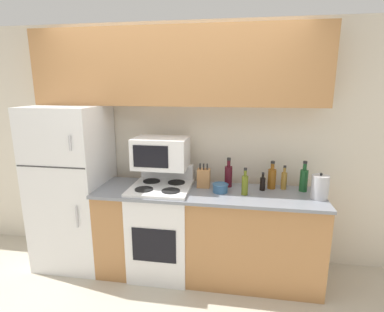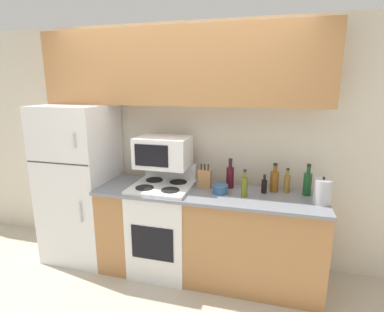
{
  "view_description": "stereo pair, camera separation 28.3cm",
  "coord_description": "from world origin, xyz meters",
  "px_view_note": "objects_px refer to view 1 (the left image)",
  "views": [
    {
      "loc": [
        0.65,
        -2.46,
        1.91
      ],
      "look_at": [
        0.21,
        0.26,
        1.26
      ],
      "focal_mm": 28.0,
      "sensor_mm": 36.0,
      "label": 1
    },
    {
      "loc": [
        0.93,
        -2.4,
        1.91
      ],
      "look_at": [
        0.21,
        0.26,
        1.26
      ],
      "focal_mm": 28.0,
      "sensor_mm": 36.0,
      "label": 2
    }
  ],
  "objects_px": {
    "bowl": "(220,188)",
    "bottle_wine_red": "(228,175)",
    "stove": "(162,228)",
    "bottle_olive_oil": "(245,184)",
    "knife_block": "(204,178)",
    "bottle_soy_sauce": "(263,183)",
    "bottle_whiskey": "(272,178)",
    "refrigerator": "(73,187)",
    "kettle": "(320,187)",
    "bottle_vinegar": "(284,180)",
    "bottle_wine_green": "(304,179)",
    "microwave": "(161,153)"
  },
  "relations": [
    {
      "from": "refrigerator",
      "to": "knife_block",
      "type": "bearing_deg",
      "value": 2.23
    },
    {
      "from": "bottle_whiskey",
      "to": "bottle_wine_green",
      "type": "bearing_deg",
      "value": -6.22
    },
    {
      "from": "refrigerator",
      "to": "bottle_olive_oil",
      "type": "xyz_separation_m",
      "value": [
        1.81,
        -0.1,
        0.16
      ]
    },
    {
      "from": "bottle_vinegar",
      "to": "kettle",
      "type": "relative_size",
      "value": 0.99
    },
    {
      "from": "microwave",
      "to": "bowl",
      "type": "xyz_separation_m",
      "value": [
        0.61,
        -0.1,
        -0.3
      ]
    },
    {
      "from": "refrigerator",
      "to": "bottle_vinegar",
      "type": "height_order",
      "value": "refrigerator"
    },
    {
      "from": "refrigerator",
      "to": "kettle",
      "type": "bearing_deg",
      "value": -2.16
    },
    {
      "from": "refrigerator",
      "to": "bottle_wine_red",
      "type": "relative_size",
      "value": 5.72
    },
    {
      "from": "microwave",
      "to": "bottle_wine_red",
      "type": "distance_m",
      "value": 0.72
    },
    {
      "from": "refrigerator",
      "to": "kettle",
      "type": "xyz_separation_m",
      "value": [
        2.48,
        -0.09,
        0.16
      ]
    },
    {
      "from": "stove",
      "to": "bottle_olive_oil",
      "type": "distance_m",
      "value": 0.98
    },
    {
      "from": "knife_block",
      "to": "bowl",
      "type": "xyz_separation_m",
      "value": [
        0.18,
        -0.12,
        -0.05
      ]
    },
    {
      "from": "refrigerator",
      "to": "kettle",
      "type": "relative_size",
      "value": 7.07
    },
    {
      "from": "bottle_vinegar",
      "to": "kettle",
      "type": "xyz_separation_m",
      "value": [
        0.28,
        -0.21,
        0.02
      ]
    },
    {
      "from": "bottle_olive_oil",
      "to": "bottle_vinegar",
      "type": "bearing_deg",
      "value": 30.05
    },
    {
      "from": "bowl",
      "to": "bottle_wine_red",
      "type": "relative_size",
      "value": 0.52
    },
    {
      "from": "stove",
      "to": "microwave",
      "type": "height_order",
      "value": "microwave"
    },
    {
      "from": "microwave",
      "to": "bottle_wine_red",
      "type": "height_order",
      "value": "microwave"
    },
    {
      "from": "knife_block",
      "to": "bowl",
      "type": "bearing_deg",
      "value": -34.79
    },
    {
      "from": "bottle_whiskey",
      "to": "bottle_wine_red",
      "type": "bearing_deg",
      "value": -178.5
    },
    {
      "from": "kettle",
      "to": "stove",
      "type": "bearing_deg",
      "value": 178.79
    },
    {
      "from": "bottle_wine_green",
      "to": "kettle",
      "type": "bearing_deg",
      "value": -60.36
    },
    {
      "from": "bottle_soy_sauce",
      "to": "bowl",
      "type": "bearing_deg",
      "value": -163.38
    },
    {
      "from": "bottle_whiskey",
      "to": "stove",
      "type": "bearing_deg",
      "value": -170.34
    },
    {
      "from": "stove",
      "to": "bottle_soy_sauce",
      "type": "height_order",
      "value": "stove"
    },
    {
      "from": "bowl",
      "to": "bottle_wine_red",
      "type": "bearing_deg",
      "value": 69.33
    },
    {
      "from": "knife_block",
      "to": "bottle_vinegar",
      "type": "bearing_deg",
      "value": 4.74
    },
    {
      "from": "bottle_vinegar",
      "to": "bottle_whiskey",
      "type": "height_order",
      "value": "bottle_whiskey"
    },
    {
      "from": "microwave",
      "to": "bottle_vinegar",
      "type": "height_order",
      "value": "microwave"
    },
    {
      "from": "knife_block",
      "to": "bottle_wine_red",
      "type": "distance_m",
      "value": 0.25
    },
    {
      "from": "kettle",
      "to": "refrigerator",
      "type": "bearing_deg",
      "value": 177.84
    },
    {
      "from": "bowl",
      "to": "bottle_soy_sauce",
      "type": "distance_m",
      "value": 0.42
    },
    {
      "from": "refrigerator",
      "to": "bottle_olive_oil",
      "type": "bearing_deg",
      "value": -3.2
    },
    {
      "from": "bowl",
      "to": "bottle_soy_sauce",
      "type": "relative_size",
      "value": 0.87
    },
    {
      "from": "knife_block",
      "to": "bottle_soy_sauce",
      "type": "relative_size",
      "value": 1.37
    },
    {
      "from": "refrigerator",
      "to": "bottle_wine_red",
      "type": "xyz_separation_m",
      "value": [
        1.65,
        0.11,
        0.17
      ]
    },
    {
      "from": "bowl",
      "to": "bottle_wine_green",
      "type": "height_order",
      "value": "bottle_wine_green"
    },
    {
      "from": "refrigerator",
      "to": "bottle_vinegar",
      "type": "distance_m",
      "value": 2.2
    },
    {
      "from": "refrigerator",
      "to": "bottle_wine_green",
      "type": "relative_size",
      "value": 5.72
    },
    {
      "from": "bottle_wine_red",
      "to": "bottle_vinegar",
      "type": "bearing_deg",
      "value": 0.87
    },
    {
      "from": "bottle_soy_sauce",
      "to": "knife_block",
      "type": "bearing_deg",
      "value": 179.76
    },
    {
      "from": "refrigerator",
      "to": "bottle_wine_red",
      "type": "bearing_deg",
      "value": 3.88
    },
    {
      "from": "kettle",
      "to": "knife_block",
      "type": "bearing_deg",
      "value": 172.15
    },
    {
      "from": "stove",
      "to": "bottle_wine_green",
      "type": "height_order",
      "value": "bottle_wine_green"
    },
    {
      "from": "bowl",
      "to": "refrigerator",
      "type": "bearing_deg",
      "value": 177.53
    },
    {
      "from": "bottle_soy_sauce",
      "to": "refrigerator",
      "type": "bearing_deg",
      "value": -178.49
    },
    {
      "from": "refrigerator",
      "to": "bottle_wine_green",
      "type": "bearing_deg",
      "value": 2.19
    },
    {
      "from": "bowl",
      "to": "bottle_olive_oil",
      "type": "relative_size",
      "value": 0.6
    },
    {
      "from": "bottle_wine_green",
      "to": "microwave",
      "type": "bearing_deg",
      "value": -177.68
    },
    {
      "from": "bottle_wine_red",
      "to": "kettle",
      "type": "bearing_deg",
      "value": -13.91
    }
  ]
}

